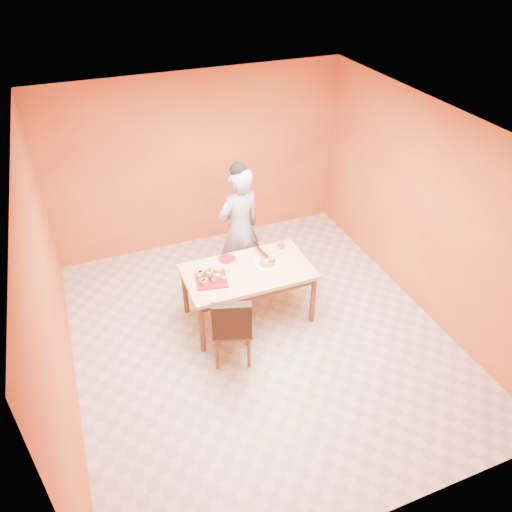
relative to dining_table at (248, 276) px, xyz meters
name	(u,v)px	position (x,y,z in m)	size (l,w,h in m)	color
floor	(261,337)	(0.00, -0.43, -0.67)	(5.00, 5.00, 0.00)	beige
ceiling	(262,133)	(0.00, -0.43, 2.03)	(5.00, 5.00, 0.00)	white
wall_back	(198,162)	(0.00, 2.07, 0.68)	(4.50, 4.50, 0.00)	orange
wall_left	(49,297)	(-2.25, -0.43, 0.68)	(5.00, 5.00, 0.00)	orange
wall_right	(427,212)	(2.25, -0.43, 0.68)	(5.00, 5.00, 0.00)	orange
dining_table	(248,276)	(0.00, 0.00, 0.00)	(1.60, 0.90, 0.76)	#EEC47C
dining_chair	(232,325)	(-0.44, -0.63, -0.14)	(0.59, 0.66, 1.01)	brown
pastry_pile	(211,275)	(-0.48, -0.03, 0.17)	(0.33, 0.33, 0.11)	#E19F60
person	(239,228)	(0.17, 0.76, 0.23)	(0.65, 0.43, 1.79)	gray
pastry_platter	(212,280)	(-0.48, -0.03, 0.11)	(0.37, 0.37, 0.02)	maroon
red_dinner_plate	(227,259)	(-0.17, 0.32, 0.10)	(0.22, 0.22, 0.01)	maroon
white_cake_plate	(267,264)	(0.27, 0.03, 0.10)	(0.32, 0.32, 0.01)	white
sponge_cake	(267,262)	(0.27, 0.03, 0.13)	(0.20, 0.20, 0.04)	gold
cake_server	(262,252)	(0.28, 0.21, 0.16)	(0.06, 0.29, 0.01)	silver
egg_ornament	(272,261)	(0.32, 0.00, 0.16)	(0.10, 0.08, 0.12)	olive
magenta_glass	(281,245)	(0.58, 0.30, 0.15)	(0.07, 0.07, 0.10)	#D51F7E
checker_tin	(281,245)	(0.61, 0.35, 0.11)	(0.10, 0.10, 0.03)	#3D1C10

